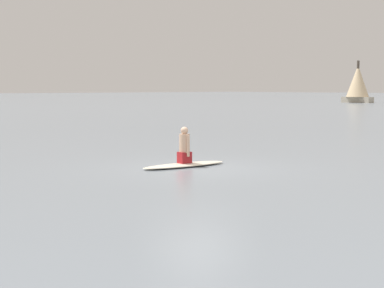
# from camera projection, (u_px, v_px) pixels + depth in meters

# --- Properties ---
(ground_plane) EXTENTS (400.00, 400.00, 0.00)m
(ground_plane) POSITION_uv_depth(u_px,v_px,m) (198.00, 169.00, 17.04)
(ground_plane) COLOR gray
(surfboard) EXTENTS (0.90, 2.82, 0.11)m
(surfboard) POSITION_uv_depth(u_px,v_px,m) (184.00, 165.00, 17.44)
(surfboard) COLOR silver
(surfboard) RESTS_ON ground
(person_paddler) EXTENTS (0.45, 0.36, 1.04)m
(person_paddler) POSITION_uv_depth(u_px,v_px,m) (184.00, 147.00, 17.39)
(person_paddler) COLOR #A51E23
(person_paddler) RESTS_ON surfboard
(sailboat_near_right) EXTENTS (4.65, 3.26, 6.07)m
(sailboat_near_right) POSITION_uv_depth(u_px,v_px,m) (358.00, 83.00, 88.55)
(sailboat_near_right) COLOR #B2A893
(sailboat_near_right) RESTS_ON ground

